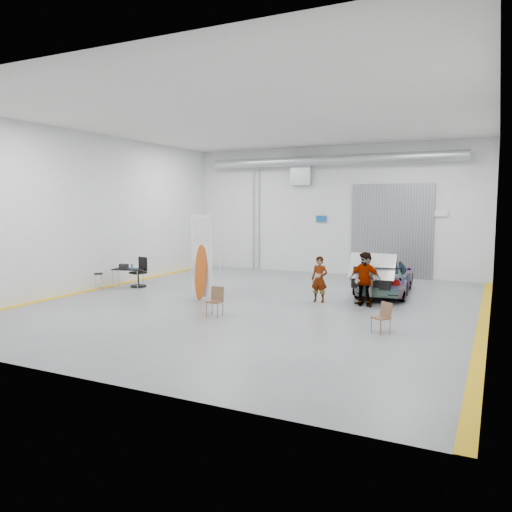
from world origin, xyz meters
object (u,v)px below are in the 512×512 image
at_px(surfboard_display, 202,264).
at_px(folding_chair_near, 215,307).
at_px(folding_chair_far, 381,324).
at_px(sedan_car, 385,276).
at_px(work_table, 127,269).
at_px(person_a, 319,279).
at_px(shop_stool, 99,282).
at_px(person_c, 365,280).
at_px(person_b, 366,279).
at_px(office_chair, 139,274).

height_order(surfboard_display, folding_chair_near, surfboard_display).
xyz_separation_m(folding_chair_near, folding_chair_far, (4.82, 0.17, -0.02)).
distance_m(sedan_car, work_table, 10.02).
bearing_deg(person_a, shop_stool, -167.27).
relative_size(sedan_car, shop_stool, 6.66).
distance_m(sedan_car, person_c, 2.56).
bearing_deg(person_b, surfboard_display, -137.30).
bearing_deg(office_chair, person_b, 13.91).
bearing_deg(shop_stool, person_c, 8.92).
height_order(surfboard_display, office_chair, surfboard_display).
distance_m(sedan_car, person_a, 3.04).
height_order(person_b, folding_chair_near, person_b).
xyz_separation_m(person_a, shop_stool, (-8.34, -1.55, -0.44)).
height_order(sedan_car, work_table, sedan_car).
xyz_separation_m(person_a, person_c, (1.55, 0.00, 0.09)).
distance_m(folding_chair_far, shop_stool, 11.22).
height_order(sedan_car, shop_stool, sedan_car).
relative_size(person_c, folding_chair_near, 2.00).
xyz_separation_m(person_a, folding_chair_near, (-2.07, -3.41, -0.51)).
relative_size(person_c, office_chair, 1.49).
bearing_deg(office_chair, work_table, -130.98).
distance_m(person_a, folding_chair_near, 4.02).
xyz_separation_m(person_a, folding_chair_far, (2.75, -3.24, -0.53)).
bearing_deg(person_a, person_c, 2.18).
bearing_deg(person_c, sedan_car, -99.98).
xyz_separation_m(sedan_car, surfboard_display, (-5.41, -3.98, 0.62)).
bearing_deg(person_c, folding_chair_far, 102.99).
xyz_separation_m(surfboard_display, work_table, (-4.15, 1.00, -0.53)).
height_order(person_b, surfboard_display, surfboard_display).
distance_m(person_a, work_table, 7.91).
distance_m(person_a, folding_chair_far, 4.28).
distance_m(person_b, office_chair, 9.09).
relative_size(surfboard_display, office_chair, 2.68).
distance_m(person_a, surfboard_display, 4.04).
distance_m(person_c, folding_chair_near, 5.01).
bearing_deg(surfboard_display, folding_chair_near, -42.67).
distance_m(sedan_car, shop_stool, 10.81).
height_order(person_c, folding_chair_far, person_c).
distance_m(surfboard_display, shop_stool, 4.69).
bearing_deg(folding_chair_far, person_a, 165.29).
distance_m(sedan_car, folding_chair_far, 5.90).
xyz_separation_m(person_b, office_chair, (-9.08, -0.12, -0.37)).
height_order(person_a, office_chair, person_a).
bearing_deg(office_chair, surfboard_display, -5.65).
bearing_deg(office_chair, folding_chair_near, -17.74).
relative_size(work_table, office_chair, 1.09).
bearing_deg(person_b, office_chair, -151.27).
height_order(person_b, folding_chair_far, person_b).
xyz_separation_m(sedan_car, person_a, (-1.66, -2.54, 0.13)).
relative_size(shop_stool, office_chair, 0.58).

